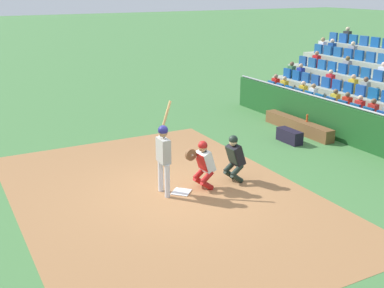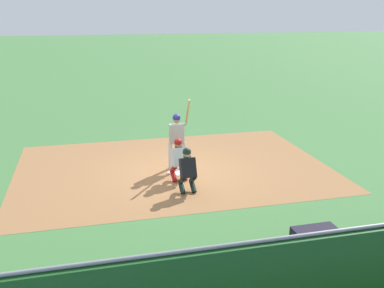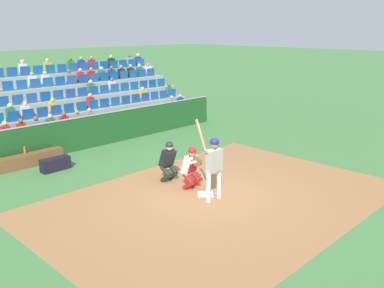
{
  "view_description": "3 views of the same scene",
  "coord_description": "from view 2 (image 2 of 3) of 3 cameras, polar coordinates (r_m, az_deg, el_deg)",
  "views": [
    {
      "loc": [
        -9.98,
        5.08,
        4.97
      ],
      "look_at": [
        -0.43,
        -0.07,
        1.4
      ],
      "focal_mm": 45.25,
      "sensor_mm": 36.0,
      "label": 1
    },
    {
      "loc": [
        -2.62,
        -12.54,
        4.88
      ],
      "look_at": [
        0.42,
        -0.35,
        1.02
      ],
      "focal_mm": 40.99,
      "sensor_mm": 36.0,
      "label": 2
    },
    {
      "loc": [
        8.26,
        7.58,
        4.63
      ],
      "look_at": [
        -0.09,
        -0.63,
        1.37
      ],
      "focal_mm": 39.37,
      "sensor_mm": 36.0,
      "label": 3
    }
  ],
  "objects": [
    {
      "name": "dugout_bench",
      "position": [
        9.62,
        23.14,
        -13.4
      ],
      "size": [
        3.25,
        0.4,
        0.44
      ],
      "primitive_type": "cube",
      "color": "brown",
      "rests_on": "ground_plane"
    },
    {
      "name": "batter_at_plate",
      "position": [
        13.77,
        -1.95,
        1.22
      ],
      "size": [
        0.63,
        0.52,
        2.29
      ],
      "color": "silver",
      "rests_on": "ground_plane"
    },
    {
      "name": "dugout_wall",
      "position": [
        7.74,
        8.64,
        -16.52
      ],
      "size": [
        14.26,
        0.24,
        1.3
      ],
      "color": "#1C5121",
      "rests_on": "ground_plane"
    },
    {
      "name": "ground_plane",
      "position": [
        13.71,
        -2.07,
        -3.77
      ],
      "size": [
        160.0,
        160.0,
        0.0
      ],
      "primitive_type": "plane",
      "color": "#467C41"
    },
    {
      "name": "catcher_crouching",
      "position": [
        12.9,
        -1.73,
        -1.7
      ],
      "size": [
        0.5,
        0.75,
        1.31
      ],
      "color": "#AE1817",
      "rests_on": "ground_plane"
    },
    {
      "name": "water_bottle_on_bench",
      "position": [
        9.2,
        21.99,
        -12.21
      ],
      "size": [
        0.07,
        0.07,
        0.26
      ],
      "primitive_type": "cylinder",
      "color": "#E15223",
      "rests_on": "dugout_bench"
    },
    {
      "name": "infield_dirt_patch",
      "position": [
        14.17,
        -2.49,
        -3.06
      ],
      "size": [
        9.86,
        6.89,
        0.01
      ],
      "primitive_type": "cube",
      "rotation": [
        0.0,
        0.0,
        -0.0
      ],
      "color": "#A26F44",
      "rests_on": "ground_plane"
    },
    {
      "name": "equipment_duffel_bag",
      "position": [
        9.95,
        15.53,
        -11.53
      ],
      "size": [
        0.97,
        0.37,
        0.43
      ],
      "primitive_type": "cube",
      "rotation": [
        0.0,
        0.0,
        0.01
      ],
      "color": "black",
      "rests_on": "ground_plane"
    },
    {
      "name": "home_plate_marker",
      "position": [
        13.7,
        -2.07,
        -3.71
      ],
      "size": [
        0.62,
        0.62,
        0.02
      ],
      "primitive_type": "cube",
      "rotation": [
        0.0,
        0.0,
        0.79
      ],
      "color": "white",
      "rests_on": "infield_dirt_patch"
    },
    {
      "name": "home_plate_umpire",
      "position": [
        12.03,
        -0.6,
        -3.19
      ],
      "size": [
        0.48,
        0.48,
        1.31
      ],
      "color": "black",
      "rests_on": "ground_plane"
    }
  ]
}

